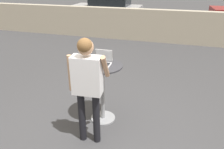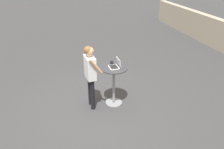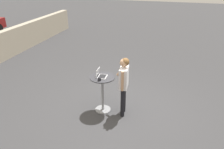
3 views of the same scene
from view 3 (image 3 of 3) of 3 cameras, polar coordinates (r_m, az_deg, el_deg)
The scene contains 5 objects.
ground_plane at distance 6.52m, azimuth 2.45°, elevation -9.10°, with size 50.00×50.00×0.00m, color #3D3D3F.
cafe_table at distance 6.13m, azimuth -2.50°, elevation -3.75°, with size 0.70×0.70×1.08m.
laptop at distance 5.95m, azimuth -2.96°, elevation -0.15°, with size 0.30×0.28×0.23m.
coffee_mug at distance 5.75m, azimuth -3.29°, elevation -1.16°, with size 0.12×0.09×0.09m.
standing_person at distance 5.79m, azimuth 3.09°, elevation -1.34°, with size 0.57×0.40×1.70m.
Camera 3 is at (-5.22, -1.22, 3.72)m, focal length 35.00 mm.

